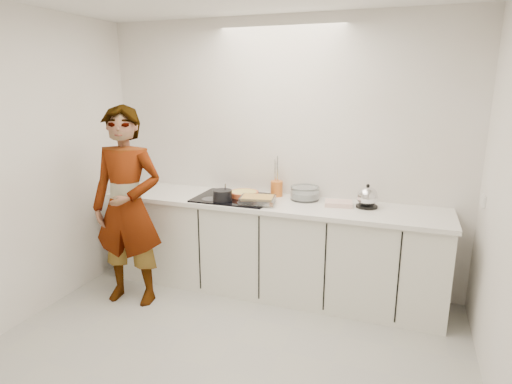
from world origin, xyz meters
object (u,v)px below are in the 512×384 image
(hob, at_px, (234,198))
(tart_dish, at_px, (244,193))
(saucepan, at_px, (222,195))
(utensil_crock, at_px, (277,189))
(baking_dish, at_px, (258,199))
(cook, at_px, (128,207))
(kettle, at_px, (367,198))
(mixing_bowl, at_px, (305,194))

(hob, distance_m, tart_dish, 0.11)
(saucepan, distance_m, utensil_crock, 0.56)
(tart_dish, xyz_separation_m, saucepan, (-0.13, -0.21, 0.02))
(tart_dish, distance_m, baking_dish, 0.28)
(utensil_crock, height_order, cook, cook)
(tart_dish, distance_m, kettle, 1.16)
(hob, bearing_deg, cook, -143.89)
(tart_dish, xyz_separation_m, baking_dish, (0.21, -0.18, 0.01))
(tart_dish, bearing_deg, mixing_bowl, 11.89)
(saucepan, distance_m, kettle, 1.31)
(hob, height_order, cook, cook)
(baking_dish, relative_size, mixing_bowl, 0.97)
(saucepan, relative_size, baking_dish, 0.60)
(cook, bearing_deg, baking_dish, 15.92)
(saucepan, xyz_separation_m, kettle, (1.29, 0.26, 0.03))
(hob, bearing_deg, utensil_crock, 32.77)
(cook, bearing_deg, tart_dish, 29.25)
(hob, height_order, baking_dish, baking_dish)
(hob, relative_size, kettle, 3.09)
(baking_dish, height_order, mixing_bowl, mixing_bowl)
(tart_dish, relative_size, saucepan, 1.68)
(mixing_bowl, height_order, utensil_crock, utensil_crock)
(utensil_crock, bearing_deg, baking_dish, -102.23)
(tart_dish, distance_m, utensil_crock, 0.33)
(hob, height_order, kettle, kettle)
(saucepan, xyz_separation_m, mixing_bowl, (0.70, 0.34, -0.01))
(tart_dish, relative_size, utensil_crock, 2.37)
(tart_dish, relative_size, kettle, 1.51)
(kettle, bearing_deg, saucepan, -168.58)
(hob, distance_m, mixing_bowl, 0.68)
(baking_dish, height_order, utensil_crock, utensil_crock)
(cook, bearing_deg, utensil_crock, 27.68)
(tart_dish, xyz_separation_m, cook, (-0.87, -0.65, -0.05))
(tart_dish, bearing_deg, cook, -143.32)
(baking_dish, distance_m, utensil_crock, 0.35)
(hob, distance_m, cook, 0.98)
(tart_dish, height_order, saucepan, saucepan)
(hob, xyz_separation_m, cook, (-0.80, -0.58, -0.01))
(utensil_crock, bearing_deg, kettle, -7.50)
(utensil_crock, bearing_deg, mixing_bowl, -7.79)
(mixing_bowl, distance_m, utensil_crock, 0.30)
(hob, relative_size, mixing_bowl, 2.00)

